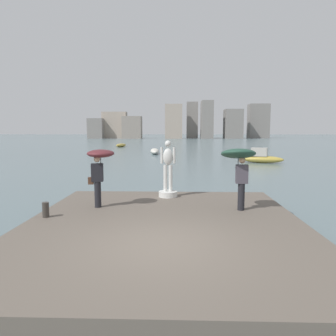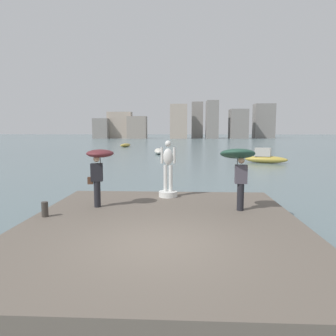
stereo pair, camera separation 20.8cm
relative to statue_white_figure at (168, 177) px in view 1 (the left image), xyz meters
name	(u,v)px [view 1 (the left image)]	position (x,y,z in m)	size (l,w,h in m)	color
ground_plane	(176,151)	(0.01, 34.74, -1.18)	(400.00, 400.00, 0.00)	slate
pier	(164,230)	(0.01, -3.61, -0.98)	(7.89, 9.29, 0.40)	#60564C
statue_white_figure	(168,177)	(0.00, 0.00, 0.00)	(0.72, 0.72, 2.19)	silver
onlooker_left	(99,163)	(-2.23, -1.78, 0.72)	(1.01, 1.01, 1.95)	black
onlooker_right	(239,160)	(2.35, -2.02, 0.84)	(1.15, 1.19, 2.08)	black
mooring_bollard	(46,210)	(-3.54, -3.12, -0.56)	(0.20, 0.20, 0.45)	#38332D
boat_near	(121,145)	(-9.89, 45.38, -0.87)	(1.89, 3.61, 0.63)	#B2993D
boat_mid	(155,151)	(-2.63, 28.89, -0.85)	(1.54, 5.28, 0.67)	silver
boat_rightward	(261,158)	(8.05, 17.51, -0.70)	(3.93, 2.27, 1.37)	#B2993D
distant_skyline	(191,123)	(4.97, 109.09, 4.54)	(67.41, 13.10, 13.63)	gray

